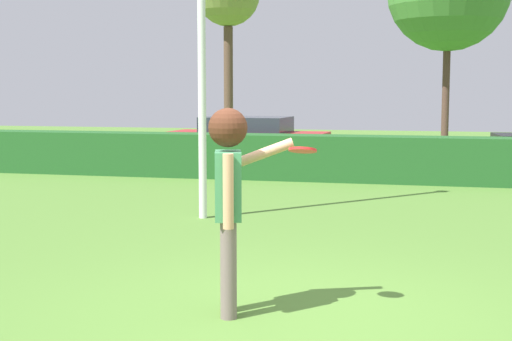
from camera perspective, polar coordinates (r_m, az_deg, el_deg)
ground_plane at (r=6.37m, az=2.69°, el=-11.35°), size 60.00×60.00×0.00m
person at (r=6.17m, az=-2.11°, el=-1.13°), size 0.68×0.70×1.79m
frisbee at (r=6.18m, az=3.69°, el=1.61°), size 0.24×0.24×0.08m
hedge_row at (r=15.65m, az=9.43°, el=0.90°), size 28.49×0.90×0.97m
parked_car_red at (r=19.18m, az=-0.75°, el=2.56°), size 4.28×1.97×1.25m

